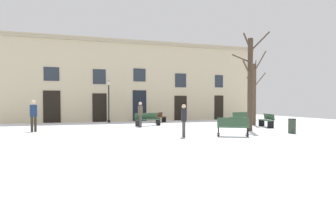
{
  "coord_description": "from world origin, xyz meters",
  "views": [
    {
      "loc": [
        -5.83,
        -16.23,
        1.64
      ],
      "look_at": [
        0.0,
        1.92,
        1.04
      ],
      "focal_mm": 31.32,
      "sensor_mm": 36.0,
      "label": 1
    }
  ],
  "objects_px": {
    "bench_near_center_tree": "(147,119)",
    "person_strolling": "(184,119)",
    "tree_right_of_center": "(250,82)",
    "bench_far_corner": "(241,117)",
    "streetlamp": "(109,96)",
    "bench_facing_shops": "(267,120)",
    "bench_by_litter_bin": "(233,127)",
    "person_near_bench": "(140,113)",
    "bench_near_lamp": "(160,117)",
    "litter_bin": "(292,126)",
    "person_crossing_plaza": "(33,114)",
    "tree_foreground": "(254,92)"
  },
  "relations": [
    {
      "from": "bench_by_litter_bin",
      "to": "bench_near_center_tree",
      "type": "distance_m",
      "value": 8.05
    },
    {
      "from": "bench_facing_shops",
      "to": "person_crossing_plaza",
      "type": "xyz_separation_m",
      "value": [
        -14.53,
        1.4,
        0.53
      ]
    },
    {
      "from": "tree_right_of_center",
      "to": "person_crossing_plaza",
      "type": "relative_size",
      "value": 3.32
    },
    {
      "from": "tree_foreground",
      "to": "person_crossing_plaza",
      "type": "xyz_separation_m",
      "value": [
        -14.71,
        -0.31,
        -1.4
      ]
    },
    {
      "from": "tree_foreground",
      "to": "bench_far_corner",
      "type": "relative_size",
      "value": 2.71
    },
    {
      "from": "bench_far_corner",
      "to": "person_crossing_plaza",
      "type": "relative_size",
      "value": 1.08
    },
    {
      "from": "streetlamp",
      "to": "litter_bin",
      "type": "bearing_deg",
      "value": -54.44
    },
    {
      "from": "streetlamp",
      "to": "bench_facing_shops",
      "type": "height_order",
      "value": "streetlamp"
    },
    {
      "from": "bench_by_litter_bin",
      "to": "litter_bin",
      "type": "bearing_deg",
      "value": -146.53
    },
    {
      "from": "streetlamp",
      "to": "bench_far_corner",
      "type": "bearing_deg",
      "value": -19.61
    },
    {
      "from": "bench_near_center_tree",
      "to": "person_strolling",
      "type": "bearing_deg",
      "value": -107.15
    },
    {
      "from": "bench_far_corner",
      "to": "bench_near_center_tree",
      "type": "xyz_separation_m",
      "value": [
        -8.1,
        -0.75,
        0.0
      ]
    },
    {
      "from": "tree_right_of_center",
      "to": "streetlamp",
      "type": "xyz_separation_m",
      "value": [
        -6.97,
        9.9,
        -0.69
      ]
    },
    {
      "from": "tree_right_of_center",
      "to": "person_strolling",
      "type": "distance_m",
      "value": 5.4
    },
    {
      "from": "tree_foreground",
      "to": "bench_near_center_tree",
      "type": "distance_m",
      "value": 8.01
    },
    {
      "from": "bench_near_center_tree",
      "to": "person_crossing_plaza",
      "type": "distance_m",
      "value": 7.47
    },
    {
      "from": "bench_far_corner",
      "to": "person_near_bench",
      "type": "height_order",
      "value": "person_near_bench"
    },
    {
      "from": "tree_right_of_center",
      "to": "bench_far_corner",
      "type": "distance_m",
      "value": 7.47
    },
    {
      "from": "bench_facing_shops",
      "to": "bench_by_litter_bin",
      "type": "height_order",
      "value": "bench_by_litter_bin"
    },
    {
      "from": "litter_bin",
      "to": "person_near_bench",
      "type": "xyz_separation_m",
      "value": [
        -6.9,
        6.41,
        0.55
      ]
    },
    {
      "from": "litter_bin",
      "to": "person_strolling",
      "type": "xyz_separation_m",
      "value": [
        -6.15,
        0.16,
        0.46
      ]
    },
    {
      "from": "tree_foreground",
      "to": "bench_facing_shops",
      "type": "height_order",
      "value": "tree_foreground"
    },
    {
      "from": "person_strolling",
      "to": "person_near_bench",
      "type": "xyz_separation_m",
      "value": [
        -0.74,
        6.25,
        0.09
      ]
    },
    {
      "from": "tree_right_of_center",
      "to": "person_strolling",
      "type": "height_order",
      "value": "tree_right_of_center"
    },
    {
      "from": "bench_far_corner",
      "to": "tree_right_of_center",
      "type": "bearing_deg",
      "value": 59.24
    },
    {
      "from": "streetlamp",
      "to": "bench_by_litter_bin",
      "type": "distance_m",
      "value": 13.06
    },
    {
      "from": "bench_near_center_tree",
      "to": "bench_far_corner",
      "type": "bearing_deg",
      "value": -12.11
    },
    {
      "from": "litter_bin",
      "to": "person_near_bench",
      "type": "bearing_deg",
      "value": 137.09
    },
    {
      "from": "litter_bin",
      "to": "person_crossing_plaza",
      "type": "relative_size",
      "value": 0.44
    },
    {
      "from": "bench_near_lamp",
      "to": "bench_near_center_tree",
      "type": "xyz_separation_m",
      "value": [
        -1.84,
        -2.99,
        0.02
      ]
    },
    {
      "from": "person_strolling",
      "to": "person_crossing_plaza",
      "type": "relative_size",
      "value": 0.87
    },
    {
      "from": "bench_near_lamp",
      "to": "bench_facing_shops",
      "type": "bearing_deg",
      "value": -105.86
    },
    {
      "from": "streetlamp",
      "to": "bench_far_corner",
      "type": "height_order",
      "value": "streetlamp"
    },
    {
      "from": "person_strolling",
      "to": "person_crossing_plaza",
      "type": "height_order",
      "value": "person_crossing_plaza"
    },
    {
      "from": "litter_bin",
      "to": "bench_facing_shops",
      "type": "relative_size",
      "value": 0.41
    },
    {
      "from": "bench_near_center_tree",
      "to": "tree_foreground",
      "type": "bearing_deg",
      "value": -30.89
    },
    {
      "from": "bench_near_lamp",
      "to": "person_strolling",
      "type": "distance_m",
      "value": 10.31
    },
    {
      "from": "streetlamp",
      "to": "person_strolling",
      "type": "bearing_deg",
      "value": -79.07
    },
    {
      "from": "tree_right_of_center",
      "to": "bench_near_center_tree",
      "type": "bearing_deg",
      "value": 130.96
    },
    {
      "from": "tree_foreground",
      "to": "bench_by_litter_bin",
      "type": "height_order",
      "value": "tree_foreground"
    },
    {
      "from": "bench_far_corner",
      "to": "person_near_bench",
      "type": "distance_m",
      "value": 8.98
    },
    {
      "from": "bench_far_corner",
      "to": "person_crossing_plaza",
      "type": "height_order",
      "value": "person_crossing_plaza"
    },
    {
      "from": "streetlamp",
      "to": "bench_near_lamp",
      "type": "distance_m",
      "value": 4.62
    },
    {
      "from": "tree_right_of_center",
      "to": "bench_by_litter_bin",
      "type": "bearing_deg",
      "value": -137.31
    },
    {
      "from": "tree_foreground",
      "to": "bench_by_litter_bin",
      "type": "bearing_deg",
      "value": -131.47
    },
    {
      "from": "bench_near_center_tree",
      "to": "bench_near_lamp",
      "type": "bearing_deg",
      "value": 41.05
    },
    {
      "from": "bench_near_center_tree",
      "to": "person_near_bench",
      "type": "distance_m",
      "value": 1.25
    },
    {
      "from": "bench_far_corner",
      "to": "person_crossing_plaza",
      "type": "distance_m",
      "value": 15.52
    },
    {
      "from": "bench_far_corner",
      "to": "bench_near_lamp",
      "type": "bearing_deg",
      "value": -22.35
    },
    {
      "from": "tree_right_of_center",
      "to": "bench_far_corner",
      "type": "relative_size",
      "value": 3.08
    }
  ]
}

